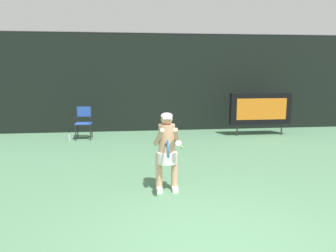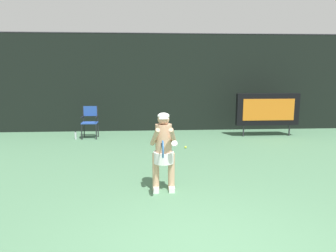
{
  "view_description": "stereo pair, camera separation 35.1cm",
  "coord_description": "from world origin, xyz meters",
  "px_view_note": "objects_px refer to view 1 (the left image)",
  "views": [
    {
      "loc": [
        -1.05,
        -3.51,
        2.3
      ],
      "look_at": [
        -0.24,
        3.49,
        1.05
      ],
      "focal_mm": 33.85,
      "sensor_mm": 36.0,
      "label": 1
    },
    {
      "loc": [
        -0.7,
        -3.54,
        2.3
      ],
      "look_at": [
        -0.24,
        3.49,
        1.05
      ],
      "focal_mm": 33.85,
      "sensor_mm": 36.0,
      "label": 2
    }
  ],
  "objects_px": {
    "scoreboard": "(261,109)",
    "tennis_ball_loose": "(182,147)",
    "umpire_chair": "(84,121)",
    "water_bottle": "(69,137)",
    "tennis_player": "(167,148)",
    "tennis_racket": "(168,149)"
  },
  "relations": [
    {
      "from": "scoreboard",
      "to": "tennis_player",
      "type": "bearing_deg",
      "value": -128.55
    },
    {
      "from": "umpire_chair",
      "to": "tennis_ball_loose",
      "type": "height_order",
      "value": "umpire_chair"
    },
    {
      "from": "scoreboard",
      "to": "tennis_ball_loose",
      "type": "height_order",
      "value": "scoreboard"
    },
    {
      "from": "water_bottle",
      "to": "tennis_racket",
      "type": "distance_m",
      "value": 6.0
    },
    {
      "from": "scoreboard",
      "to": "water_bottle",
      "type": "xyz_separation_m",
      "value": [
        -6.6,
        -0.09,
        -0.82
      ]
    },
    {
      "from": "water_bottle",
      "to": "scoreboard",
      "type": "bearing_deg",
      "value": 0.78
    },
    {
      "from": "scoreboard",
      "to": "tennis_racket",
      "type": "xyz_separation_m",
      "value": [
        -3.92,
        -5.39,
        0.01
      ]
    },
    {
      "from": "umpire_chair",
      "to": "water_bottle",
      "type": "height_order",
      "value": "umpire_chair"
    },
    {
      "from": "tennis_racket",
      "to": "tennis_ball_loose",
      "type": "relative_size",
      "value": 8.85
    },
    {
      "from": "scoreboard",
      "to": "tennis_ball_loose",
      "type": "distance_m",
      "value": 3.56
    },
    {
      "from": "tennis_player",
      "to": "tennis_racket",
      "type": "xyz_separation_m",
      "value": [
        -0.04,
        -0.52,
        0.12
      ]
    },
    {
      "from": "tennis_player",
      "to": "umpire_chair",
      "type": "bearing_deg",
      "value": 114.43
    },
    {
      "from": "tennis_racket",
      "to": "tennis_ball_loose",
      "type": "height_order",
      "value": "tennis_racket"
    },
    {
      "from": "tennis_ball_loose",
      "to": "umpire_chair",
      "type": "bearing_deg",
      "value": 151.41
    },
    {
      "from": "scoreboard",
      "to": "umpire_chair",
      "type": "bearing_deg",
      "value": 179.05
    },
    {
      "from": "tennis_ball_loose",
      "to": "tennis_player",
      "type": "bearing_deg",
      "value": -104.05
    },
    {
      "from": "scoreboard",
      "to": "umpire_chair",
      "type": "height_order",
      "value": "scoreboard"
    },
    {
      "from": "tennis_racket",
      "to": "tennis_ball_loose",
      "type": "bearing_deg",
      "value": 97.07
    },
    {
      "from": "tennis_racket",
      "to": "water_bottle",
      "type": "bearing_deg",
      "value": 136.69
    },
    {
      "from": "water_bottle",
      "to": "tennis_racket",
      "type": "bearing_deg",
      "value": -63.17
    },
    {
      "from": "tennis_player",
      "to": "tennis_ball_loose",
      "type": "relative_size",
      "value": 22.31
    },
    {
      "from": "water_bottle",
      "to": "tennis_ball_loose",
      "type": "relative_size",
      "value": 3.9
    }
  ]
}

